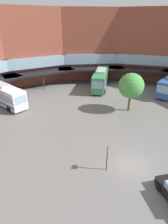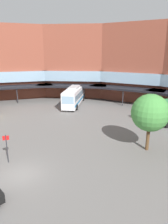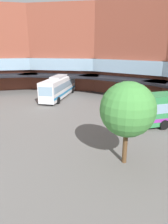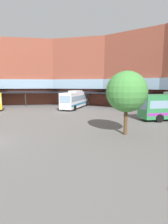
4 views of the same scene
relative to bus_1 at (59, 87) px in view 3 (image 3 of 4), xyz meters
name	(u,v)px [view 3 (image 3 of 4)]	position (x,y,z in m)	size (l,w,h in m)	color
station_building	(127,54)	(13.66, -0.35, 5.83)	(76.47, 42.02, 16.35)	brown
bus_1	(59,87)	(0.00, 0.00, 0.00)	(8.28, 11.33, 3.83)	white
plaza_tree	(128,110)	(20.09, -9.61, 2.38)	(4.05, 4.05, 6.36)	brown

